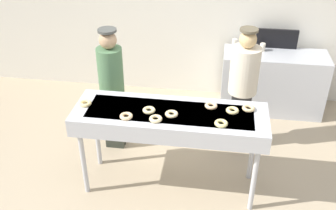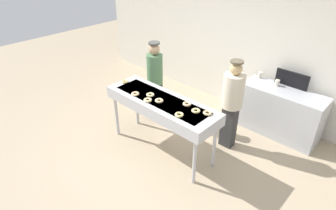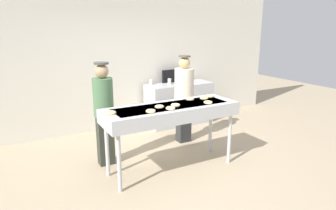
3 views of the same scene
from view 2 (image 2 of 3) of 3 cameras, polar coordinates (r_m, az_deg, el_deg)
The scene contains 18 objects.
ground_plane at distance 5.19m, azimuth -1.23°, elevation -8.70°, with size 16.00×16.00×0.00m, color tan.
back_wall at distance 6.13m, azimuth 14.40°, elevation 14.24°, with size 8.00×0.12×3.32m, color silver.
fryer_conveyor at distance 4.67m, azimuth -1.36°, elevation 0.03°, with size 2.05×0.66×1.02m.
plain_donut_0 at distance 4.18m, azimuth 2.25°, elevation -1.96°, with size 0.13×0.13×0.04m, color #E8D582.
plain_donut_1 at distance 4.26m, azimuth 7.92°, elevation -1.60°, with size 0.13×0.13×0.04m, color #E6C488.
plain_donut_2 at distance 4.72m, azimuth -3.58°, elevation 2.05°, with size 0.13×0.13×0.04m, color beige.
plain_donut_3 at distance 4.46m, azimuth 3.82°, elevation 0.20°, with size 0.13×0.13×0.04m, color #F5CA91.
plain_donut_4 at distance 4.54m, azimuth -1.80°, elevation 0.88°, with size 0.13×0.13×0.04m, color beige.
plain_donut_5 at distance 5.22m, azimuth -8.69°, elevation 4.67°, with size 0.13×0.13×0.04m, color #F3D587.
plain_donut_6 at distance 4.57m, azimuth -4.09°, elevation 1.00°, with size 0.13×0.13×0.04m, color beige.
plain_donut_7 at distance 4.30m, azimuth 5.60°, elevation -1.15°, with size 0.13×0.13×0.04m, color #EAD485.
plain_donut_8 at distance 4.77m, azimuth -6.58°, elevation 2.25°, with size 0.13×0.13×0.04m, color #EDC48C.
worker_baker at distance 5.60m, azimuth -2.63°, elevation 5.35°, with size 0.31×0.31×1.63m.
worker_assistant at distance 4.88m, azimuth 12.70°, elevation 0.97°, with size 0.35×0.35×1.64m.
prep_counter at distance 5.73m, azimuth 21.48°, elevation -1.36°, with size 1.49×0.57×0.91m, color #B7BABF.
paper_cup_0 at distance 5.64m, azimuth 21.03°, elevation 4.18°, with size 0.08×0.08×0.11m, color beige.
paper_cup_1 at distance 5.86m, azimuth 17.93°, elevation 5.76°, with size 0.08×0.08×0.11m, color beige.
menu_display at distance 5.67m, azimuth 23.58°, elevation 4.73°, with size 0.60×0.04×0.29m, color black.
Camera 2 is at (2.82, -2.86, 3.28)m, focal length 30.42 mm.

